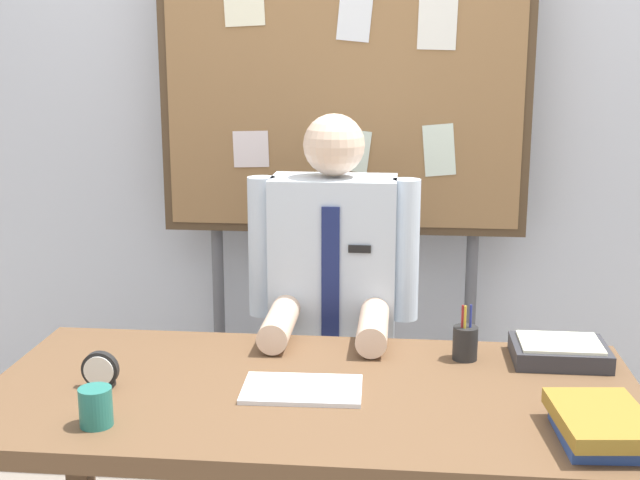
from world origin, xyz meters
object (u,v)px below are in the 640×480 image
(desk, at_px, (313,419))
(bulletin_board, at_px, (343,89))
(pen_holder, at_px, (465,343))
(open_notebook, at_px, (302,389))
(book_stack, at_px, (600,425))
(coffee_mug, at_px, (96,407))
(desk_clock, at_px, (100,371))
(person, at_px, (333,340))
(paper_tray, at_px, (559,351))

(desk, bearing_deg, bulletin_board, 89.99)
(desk, height_order, pen_holder, pen_holder)
(bulletin_board, xyz_separation_m, open_notebook, (-0.03, -1.02, -0.71))
(book_stack, distance_m, coffee_mug, 1.14)
(desk_clock, relative_size, pen_holder, 0.60)
(bulletin_board, bearing_deg, pen_holder, -61.76)
(book_stack, height_order, desk_clock, desk_clock)
(open_notebook, xyz_separation_m, pen_holder, (0.43, 0.27, 0.04))
(bulletin_board, bearing_deg, person, -90.02)
(book_stack, bearing_deg, desk, 161.53)
(desk, relative_size, book_stack, 5.78)
(desk_clock, bearing_deg, pen_holder, 17.36)
(bulletin_board, xyz_separation_m, book_stack, (0.67, -1.23, -0.68))
(open_notebook, bearing_deg, desk, 38.73)
(book_stack, relative_size, desk_clock, 3.05)
(open_notebook, bearing_deg, coffee_mug, -151.67)
(bulletin_board, bearing_deg, paper_tray, -47.96)
(book_stack, height_order, pen_holder, pen_holder)
(desk_clock, xyz_separation_m, pen_holder, (0.95, 0.30, 0.01))
(book_stack, height_order, paper_tray, book_stack)
(person, distance_m, paper_tray, 0.76)
(open_notebook, height_order, paper_tray, paper_tray)
(coffee_mug, distance_m, pen_holder, 1.02)
(pen_holder, bearing_deg, open_notebook, -147.45)
(person, relative_size, coffee_mug, 15.03)
(paper_tray, bearing_deg, book_stack, -89.54)
(desk, distance_m, open_notebook, 0.10)
(desk, bearing_deg, pen_holder, 32.13)
(coffee_mug, bearing_deg, person, 61.47)
(coffee_mug, bearing_deg, desk_clock, 107.75)
(person, height_order, desk_clock, person)
(bulletin_board, xyz_separation_m, pen_holder, (0.40, -0.75, -0.66))
(person, distance_m, coffee_mug, 1.00)
(person, height_order, open_notebook, person)
(desk, distance_m, desk_clock, 0.56)
(coffee_mug, xyz_separation_m, paper_tray, (1.14, 0.53, -0.02))
(desk, height_order, person, person)
(bulletin_board, height_order, paper_tray, bulletin_board)
(person, xyz_separation_m, open_notebook, (-0.02, -0.63, 0.09))
(coffee_mug, bearing_deg, open_notebook, 28.33)
(desk_clock, relative_size, coffee_mug, 1.04)
(desk_clock, bearing_deg, person, 50.22)
(open_notebook, relative_size, desk_clock, 3.16)
(bulletin_board, height_order, book_stack, bulletin_board)
(open_notebook, xyz_separation_m, paper_tray, (0.69, 0.29, 0.02))
(bulletin_board, relative_size, paper_tray, 7.77)
(person, xyz_separation_m, bulletin_board, (0.00, 0.39, 0.80))
(pen_holder, bearing_deg, paper_tray, 2.74)
(bulletin_board, bearing_deg, coffee_mug, -110.60)
(book_stack, xyz_separation_m, coffee_mug, (-1.14, -0.04, 0.01))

